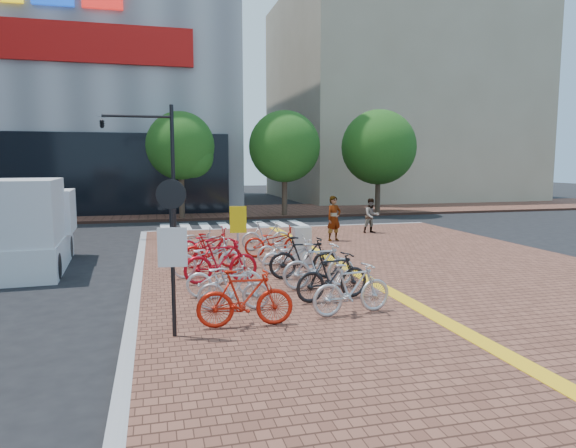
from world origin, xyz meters
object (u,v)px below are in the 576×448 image
object	(u,v)px
bike_6	(208,244)
bike_12	(291,256)
bike_4	(207,258)
bike_8	(352,289)
bike_14	(274,242)
traffic_light_pole	(141,146)
box_truck	(28,227)
pedestrian_b	(371,216)
bike_5	(211,251)
bike_9	(333,276)
yellow_sign	(238,225)
bike_10	(319,266)
bike_2	(224,277)
bike_1	(234,289)
pedestrian_a	(334,219)
bike_3	(221,261)
bike_13	(285,249)
notice_sign	(172,239)
bike_0	(245,298)
bike_11	(304,258)
utility_box	(302,245)
bike_15	(266,236)
bike_7	(196,241)

from	to	relation	value
bike_6	bike_12	world-z (taller)	bike_6
bike_4	bike_12	distance (m)	2.39
bike_8	bike_14	distance (m)	6.70
bike_12	traffic_light_pole	bearing A→B (deg)	20.10
box_truck	pedestrian_b	bearing A→B (deg)	17.36
bike_5	bike_9	distance (m)	4.86
bike_8	pedestrian_b	distance (m)	12.56
bike_5	yellow_sign	world-z (taller)	yellow_sign
bike_10	box_truck	world-z (taller)	box_truck
bike_2	bike_5	distance (m)	3.38
bike_2	bike_10	world-z (taller)	bike_10
bike_12	bike_1	bearing A→B (deg)	140.30
bike_2	pedestrian_a	xyz separation A→B (m)	(5.39, 7.49, 0.43)
bike_1	bike_10	distance (m)	2.72
bike_3	bike_13	bearing A→B (deg)	-51.07
bike_8	bike_5	bearing A→B (deg)	14.76
bike_1	notice_sign	distance (m)	2.30
bike_0	bike_11	distance (m)	4.27
bike_0	notice_sign	distance (m)	1.83
bike_5	bike_2	bearing A→B (deg)	-173.56
bike_13	bike_14	size ratio (longest dim) A/B	0.91
bike_14	utility_box	distance (m)	1.43
bike_15	box_truck	world-z (taller)	box_truck
box_truck	yellow_sign	bearing A→B (deg)	-17.04
bike_5	pedestrian_b	size ratio (longest dim) A/B	1.13
bike_12	notice_sign	bearing A→B (deg)	136.98
bike_2	pedestrian_b	bearing A→B (deg)	-34.44
bike_9	bike_12	world-z (taller)	bike_9
bike_3	bike_5	world-z (taller)	bike_3
bike_5	bike_3	bearing A→B (deg)	-171.59
bike_5	pedestrian_b	bearing A→B (deg)	-45.17
pedestrian_a	bike_7	bearing A→B (deg)	177.82
bike_0	bike_3	bearing A→B (deg)	4.10
bike_11	pedestrian_a	bearing A→B (deg)	-19.83
bike_6	box_truck	world-z (taller)	box_truck
bike_13	pedestrian_a	size ratio (longest dim) A/B	0.99
bike_9	notice_sign	xyz separation A→B (m)	(-3.59, -1.62, 1.23)
pedestrian_a	box_truck	distance (m)	10.90
bike_3	bike_4	xyz separation A→B (m)	(-0.26, 0.90, -0.06)
bike_12	notice_sign	size ratio (longest dim) A/B	0.63
bike_8	bike_10	distance (m)	2.27
pedestrian_a	pedestrian_b	xyz separation A→B (m)	(2.40, 1.77, -0.13)
utility_box	notice_sign	world-z (taller)	notice_sign
bike_8	utility_box	world-z (taller)	utility_box
pedestrian_b	bike_1	bearing A→B (deg)	-131.52
bike_12	bike_15	world-z (taller)	bike_15
pedestrian_b	bike_15	bearing A→B (deg)	-153.70
bike_15	notice_sign	world-z (taller)	notice_sign
bike_15	box_truck	size ratio (longest dim) A/B	0.36
utility_box	bike_3	bearing A→B (deg)	-144.91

